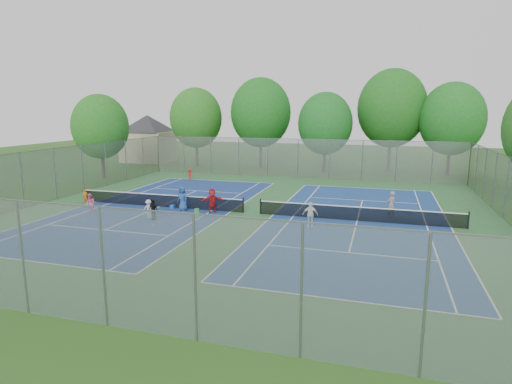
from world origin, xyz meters
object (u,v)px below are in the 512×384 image
ball_hopper (197,213)px  instructor (391,205)px  net_left (160,201)px  ball_crate (173,207)px  net_right (357,214)px

ball_hopper → instructor: instructor is taller
net_left → ball_hopper: bearing=-27.1°
ball_crate → ball_hopper: ball_hopper is taller
net_right → ball_crate: size_ratio=42.11×
net_left → instructor: (16.03, 1.51, 0.42)m
ball_crate → instructor: 14.99m
ball_crate → ball_hopper: (2.67, -1.74, 0.15)m
net_left → ball_crate: net_left is taller
net_right → ball_crate: bearing=-179.0°
ball_hopper → instructor: (12.20, 3.47, 0.60)m
net_right → ball_hopper: 10.36m
ball_hopper → net_right: bearing=10.9°
ball_crate → instructor: size_ratio=0.17×
net_left → ball_crate: bearing=-10.9°
net_left → ball_crate: (1.16, -0.22, -0.32)m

